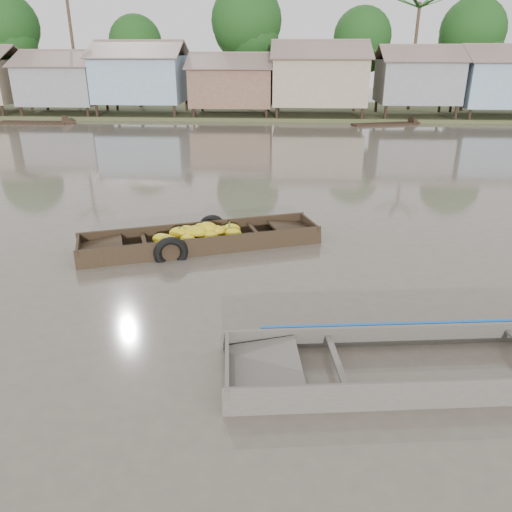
{
  "coord_description": "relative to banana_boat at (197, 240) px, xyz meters",
  "views": [
    {
      "loc": [
        0.29,
        -8.84,
        4.8
      ],
      "look_at": [
        -0.29,
        0.71,
        0.8
      ],
      "focal_mm": 35.0,
      "sensor_mm": 36.0,
      "label": 1
    }
  ],
  "objects": [
    {
      "name": "ground",
      "position": [
        1.98,
        -3.19,
        -0.18
      ],
      "size": [
        120.0,
        120.0,
        0.0
      ],
      "primitive_type": "plane",
      "color": "brown",
      "rests_on": "ground"
    },
    {
      "name": "riverbank",
      "position": [
        5.01,
        28.67,
        2.89
      ],
      "size": [
        120.0,
        12.47,
        10.22
      ],
      "color": "#384723",
      "rests_on": "ground"
    },
    {
      "name": "banana_boat",
      "position": [
        0.0,
        0.0,
        0.0
      ],
      "size": [
        6.35,
        3.5,
        0.88
      ],
      "rotation": [
        0.0,
        0.0,
        0.35
      ],
      "color": "black",
      "rests_on": "ground"
    },
    {
      "name": "viewer_boat",
      "position": [
        4.72,
        -5.21,
        -0.14
      ],
      "size": [
        6.91,
        2.53,
        0.54
      ],
      "rotation": [
        0.0,
        0.0,
        0.12
      ],
      "color": "#49443E",
      "rests_on": "ground"
    }
  ]
}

